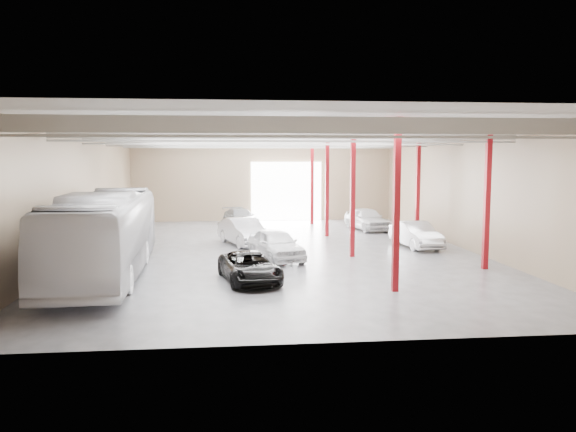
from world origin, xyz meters
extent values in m
cube|color=#404044|center=(0.00, 0.00, 0.00)|extent=(22.00, 32.00, 0.01)
cube|color=beige|center=(0.00, 0.00, 7.00)|extent=(22.00, 32.00, 0.12)
cube|color=#78604B|center=(0.00, 16.00, 3.50)|extent=(22.00, 0.12, 7.00)
cube|color=#78604B|center=(0.00, -16.00, 3.50)|extent=(22.00, 0.12, 7.00)
cube|color=#78604B|center=(-11.00, 0.00, 3.50)|extent=(0.12, 32.00, 7.00)
cube|color=#78604B|center=(11.00, 0.00, 3.50)|extent=(0.12, 32.00, 7.00)
cube|color=white|center=(2.00, 15.85, 2.50)|extent=(6.00, 0.20, 5.00)
cube|color=maroon|center=(3.80, -10.00, 3.50)|extent=(0.25, 0.25, 7.00)
cube|color=maroon|center=(3.80, -2.00, 3.50)|extent=(0.25, 0.25, 7.00)
cube|color=maroon|center=(3.80, 6.00, 3.50)|extent=(0.25, 0.25, 7.00)
cube|color=maroon|center=(3.80, 13.00, 3.50)|extent=(0.25, 0.25, 7.00)
cube|color=maroon|center=(9.50, -6.00, 3.50)|extent=(0.25, 0.25, 7.00)
cube|color=maroon|center=(9.50, 4.00, 3.50)|extent=(0.25, 0.25, 7.00)
cube|color=#A9A9A4|center=(0.00, -12.00, 6.55)|extent=(21.60, 0.15, 0.60)
cube|color=#A9A9A4|center=(0.00, -12.00, 6.15)|extent=(21.60, 0.10, 0.10)
cube|color=#A9A9A4|center=(0.00, -6.00, 6.55)|extent=(21.60, 0.15, 0.60)
cube|color=#A9A9A4|center=(0.00, -6.00, 6.15)|extent=(21.60, 0.10, 0.10)
cube|color=#A9A9A4|center=(0.00, 0.00, 6.55)|extent=(21.60, 0.15, 0.60)
cube|color=#A9A9A4|center=(0.00, 0.00, 6.15)|extent=(21.60, 0.10, 0.10)
cube|color=#A9A9A4|center=(0.00, 6.00, 6.55)|extent=(21.60, 0.15, 0.60)
cube|color=#A9A9A4|center=(0.00, 6.00, 6.15)|extent=(21.60, 0.10, 0.10)
cube|color=#A9A9A4|center=(0.00, 12.00, 6.55)|extent=(21.60, 0.15, 0.60)
cube|color=#A9A9A4|center=(0.00, 12.00, 6.15)|extent=(21.60, 0.10, 0.10)
imported|color=silver|center=(-8.50, -5.81, 1.93)|extent=(3.85, 14.00, 3.86)
imported|color=black|center=(-2.00, -7.66, 0.65)|extent=(3.00, 5.00, 1.30)
imported|color=silver|center=(-0.42, -2.46, 0.82)|extent=(3.19, 5.17, 1.64)
imported|color=silver|center=(-2.00, 2.74, 0.83)|extent=(3.34, 5.35, 1.66)
imported|color=gray|center=(-2.00, 12.00, 0.70)|extent=(3.15, 5.14, 1.39)
imported|color=silver|center=(8.30, 0.68, 0.78)|extent=(2.11, 4.87, 1.56)
imported|color=silver|center=(7.35, 8.99, 0.83)|extent=(2.87, 5.17, 1.66)
camera|label=1|loc=(-2.86, -31.77, 5.44)|focal=35.00mm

